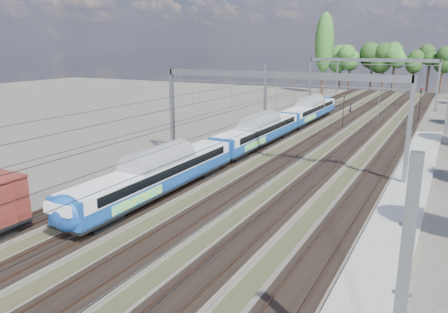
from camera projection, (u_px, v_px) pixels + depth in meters
The scene contains 9 objects.
track_bed at pixel (319, 138), 54.24m from camera, with size 21.00×130.00×0.34m.
platform at pixel (393, 228), 27.38m from camera, with size 3.00×70.00×0.30m, color gray.
catenary at pixel (340, 83), 59.11m from camera, with size 25.65×130.00×9.00m.
tree_belt at pixel (419, 61), 92.06m from camera, with size 39.89×101.49×11.78m.
poplar at pixel (325, 43), 103.29m from camera, with size 4.40×4.40×19.04m.
emu_train at pixel (258, 129), 48.47m from camera, with size 2.68×56.77×3.92m.
worker at pixel (350, 109), 73.95m from camera, with size 0.63×0.42×1.74m, color black.
signal_near at pixel (344, 106), 60.27m from camera, with size 0.35×0.32×5.02m.
signal_far at pixel (420, 101), 64.21m from camera, with size 0.36×0.33×5.23m.
Camera 1 is at (14.53, -7.44, 11.26)m, focal length 35.00 mm.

